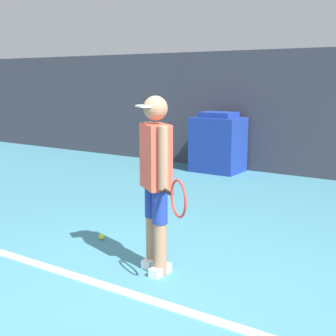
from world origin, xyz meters
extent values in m
plane|color=teal|center=(0.00, 0.00, 0.00)|extent=(24.00, 24.00, 0.00)
cube|color=#383842|center=(0.00, 5.64, 1.15)|extent=(24.00, 0.10, 2.31)
cube|color=white|center=(0.00, 0.05, 0.01)|extent=(21.60, 0.10, 0.01)
cylinder|color=#A37556|center=(-0.28, 0.65, 0.25)|extent=(0.12, 0.12, 0.49)
cylinder|color=navy|center=(-0.28, 0.65, 0.64)|extent=(0.14, 0.14, 0.30)
cube|color=white|center=(-0.28, 0.65, 0.04)|extent=(0.10, 0.24, 0.08)
cylinder|color=#A37556|center=(-0.10, 0.53, 0.25)|extent=(0.12, 0.12, 0.49)
cylinder|color=navy|center=(-0.10, 0.53, 0.64)|extent=(0.14, 0.14, 0.30)
cube|color=white|center=(-0.10, 0.53, 0.04)|extent=(0.10, 0.24, 0.08)
cube|color=#E54C38|center=(-0.19, 0.59, 1.09)|extent=(0.39, 0.36, 0.59)
sphere|color=#A37556|center=(-0.19, 0.59, 1.52)|extent=(0.22, 0.22, 0.22)
cube|color=white|center=(-0.25, 0.51, 1.54)|extent=(0.22, 0.20, 0.02)
cylinder|color=#A37556|center=(-0.35, 0.71, 1.10)|extent=(0.09, 0.09, 0.55)
cylinder|color=#A37556|center=(-0.03, 0.48, 1.10)|extent=(0.09, 0.09, 0.55)
cylinder|color=black|center=(0.05, 0.42, 0.83)|extent=(0.19, 0.15, 0.03)
torus|color=red|center=(0.26, 0.27, 0.83)|extent=(0.27, 0.20, 0.32)
sphere|color=#D1E533|center=(-1.18, 0.94, 0.03)|extent=(0.07, 0.07, 0.07)
cube|color=navy|center=(-1.96, 5.18, 0.53)|extent=(0.92, 0.72, 1.05)
cube|color=navy|center=(-1.96, 5.18, 1.10)|extent=(0.64, 0.51, 0.10)
camera|label=1|loc=(2.21, -2.80, 1.77)|focal=50.00mm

